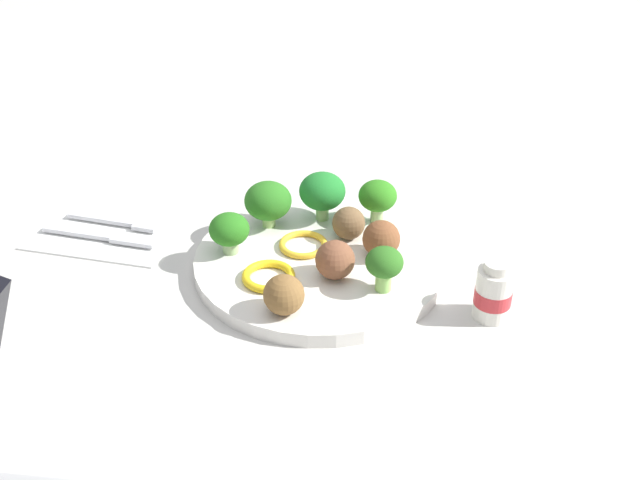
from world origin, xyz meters
TOP-DOWN VIEW (x-y plane):
  - ground_plane at (0.00, 0.00)m, footprint 4.00×4.00m
  - plate at (0.00, 0.00)m, footprint 0.28×0.28m
  - broccoli_floret_mid_right at (0.04, 0.09)m, footprint 0.05×0.05m
  - broccoli_floret_mid_left at (0.08, -0.04)m, footprint 0.04×0.04m
  - broccoli_floret_center at (-0.08, 0.05)m, footprint 0.06×0.06m
  - broccoli_floret_far_rim at (-0.10, -0.02)m, footprint 0.04×0.04m
  - broccoli_floret_back_right at (-0.02, 0.08)m, footprint 0.06×0.06m
  - meatball_center at (0.06, 0.02)m, footprint 0.04×0.04m
  - meatball_far_rim at (-0.01, -0.11)m, footprint 0.04×0.04m
  - meatball_mid_right at (0.03, -0.04)m, footprint 0.04×0.04m
  - meatball_mid_left at (0.02, 0.05)m, footprint 0.04×0.04m
  - pepper_ring_back_left at (-0.02, 0.01)m, footprint 0.06×0.06m
  - pepper_ring_center at (-0.04, -0.06)m, footprint 0.07×0.07m
  - napkin at (-0.27, -0.00)m, footprint 0.18×0.13m
  - fork at (-0.26, 0.02)m, footprint 0.12×0.02m
  - knife at (-0.26, -0.02)m, footprint 0.15×0.02m
  - yogurt_bottle at (0.19, -0.04)m, footprint 0.04×0.04m

SIDE VIEW (x-z plane):
  - ground_plane at x=0.00m, z-range 0.00..0.00m
  - napkin at x=-0.27m, z-range 0.00..0.01m
  - knife at x=-0.26m, z-range 0.00..0.01m
  - fork at x=-0.26m, z-range 0.00..0.01m
  - plate at x=0.00m, z-range 0.00..0.02m
  - pepper_ring_back_left at x=-0.02m, z-range 0.02..0.02m
  - pepper_ring_center at x=-0.04m, z-range 0.02..0.02m
  - yogurt_bottle at x=0.19m, z-range 0.00..0.06m
  - meatball_mid_left at x=0.02m, z-range 0.02..0.05m
  - meatball_far_rim at x=-0.01m, z-range 0.02..0.06m
  - meatball_center at x=0.06m, z-range 0.02..0.06m
  - meatball_mid_right at x=0.03m, z-range 0.02..0.06m
  - broccoli_floret_far_rim at x=-0.10m, z-range 0.02..0.07m
  - broccoli_floret_mid_left at x=0.08m, z-range 0.02..0.07m
  - broccoli_floret_center at x=-0.08m, z-range 0.02..0.08m
  - broccoli_floret_mid_right at x=0.04m, z-range 0.02..0.08m
  - broccoli_floret_back_right at x=-0.02m, z-range 0.02..0.08m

